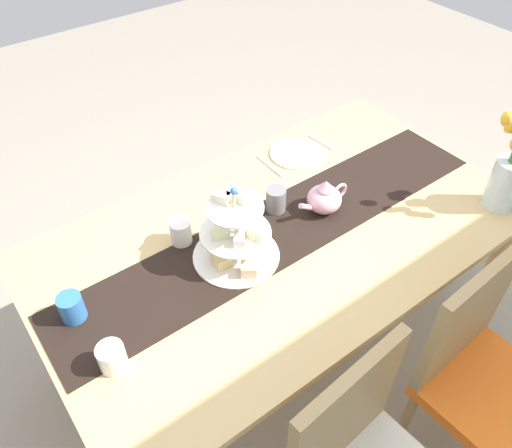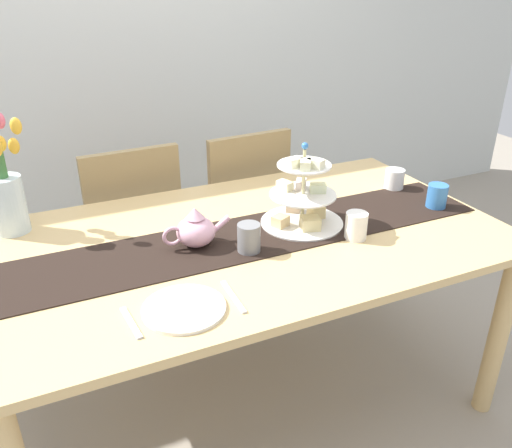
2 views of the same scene
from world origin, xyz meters
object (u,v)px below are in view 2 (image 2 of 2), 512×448
object	(u,v)px
dining_table	(249,258)
mug_white_text	(356,226)
tiered_cake_stand	(303,200)
chair_left	(131,227)
mug_orange	(437,196)
teapot	(196,230)
knife_left	(233,297)
cream_jug	(394,179)
tulip_vase	(5,190)
chair_right	(239,207)
mug_grey	(249,238)
fork_left	(131,322)
dinner_plate_left	(184,308)

from	to	relation	value
dining_table	mug_white_text	distance (m)	0.39
tiered_cake_stand	mug_white_text	world-z (taller)	tiered_cake_stand
chair_left	mug_orange	xyz separation A→B (m)	(1.03, -0.83, 0.29)
teapot	knife_left	world-z (taller)	teapot
teapot	cream_jug	xyz separation A→B (m)	(0.93, 0.14, -0.02)
tulip_vase	knife_left	bearing A→B (deg)	-52.37
tiered_cake_stand	mug_white_text	xyz separation A→B (m)	(0.11, -0.18, -0.05)
chair_left	chair_right	xyz separation A→B (m)	(0.55, 0.00, 0.00)
chair_left	mug_grey	world-z (taller)	chair_left
teapot	mug_orange	distance (m)	0.95
tiered_cake_stand	teapot	xyz separation A→B (m)	(-0.40, -0.00, -0.04)
dining_table	knife_left	world-z (taller)	knife_left
dining_table	fork_left	size ratio (longest dim) A/B	11.91
dining_table	chair_right	world-z (taller)	chair_right
dining_table	chair_right	distance (m)	0.80
chair_left	tulip_vase	world-z (taller)	tulip_vase
chair_right	mug_white_text	bearing A→B (deg)	-86.75
cream_jug	mug_white_text	size ratio (longest dim) A/B	0.89
chair_left	fork_left	distance (m)	1.12
chair_left	dinner_plate_left	world-z (taller)	chair_left
teapot	mug_white_text	size ratio (longest dim) A/B	2.51
tiered_cake_stand	dinner_plate_left	bearing A→B (deg)	-148.73
dinner_plate_left	teapot	bearing A→B (deg)	66.03
chair_right	tiered_cake_stand	distance (m)	0.81
dining_table	knife_left	bearing A→B (deg)	-120.42
teapot	mug_orange	bearing A→B (deg)	-5.38
mug_orange	mug_grey	bearing A→B (deg)	-178.58
chair_right	mug_white_text	size ratio (longest dim) A/B	9.58
tiered_cake_stand	teapot	distance (m)	0.41
knife_left	dining_table	bearing A→B (deg)	59.58
tiered_cake_stand	mug_grey	distance (m)	0.28
cream_jug	fork_left	xyz separation A→B (m)	(-1.22, -0.47, -0.04)
cream_jug	dinner_plate_left	xyz separation A→B (m)	(-1.08, -0.47, -0.04)
cream_jug	dinner_plate_left	size ratio (longest dim) A/B	0.37
chair_left	tulip_vase	bearing A→B (deg)	-142.50
knife_left	mug_white_text	size ratio (longest dim) A/B	1.79
dinner_plate_left	mug_white_text	bearing A→B (deg)	13.50
chair_left	mug_white_text	bearing A→B (deg)	-56.66
dining_table	chair_left	xyz separation A→B (m)	(-0.28, 0.74, -0.15)
teapot	mug_grey	xyz separation A→B (m)	(0.15, -0.11, -0.01)
tulip_vase	mug_orange	world-z (taller)	tulip_vase
chair_right	fork_left	bearing A→B (deg)	-125.32
tulip_vase	dinner_plate_left	world-z (taller)	tulip_vase
dining_table	chair_right	xyz separation A→B (m)	(0.27, 0.74, -0.15)
mug_grey	mug_orange	distance (m)	0.81
chair_right	dinner_plate_left	distance (m)	1.26
mug_orange	knife_left	bearing A→B (deg)	-165.55
tulip_vase	knife_left	world-z (taller)	tulip_vase
chair_right	fork_left	size ratio (longest dim) A/B	6.07
knife_left	mug_grey	world-z (taller)	mug_grey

